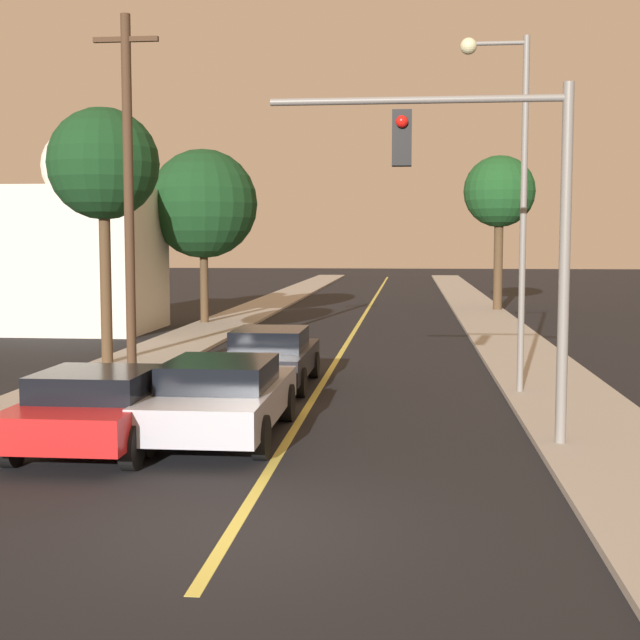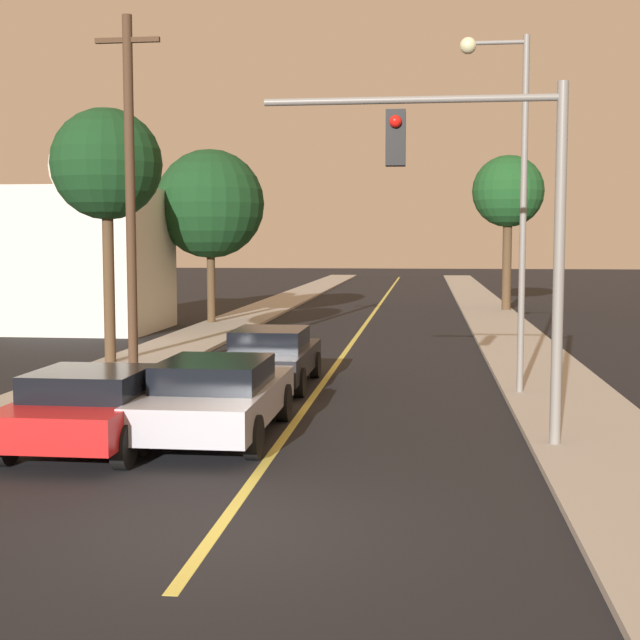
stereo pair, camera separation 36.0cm
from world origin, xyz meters
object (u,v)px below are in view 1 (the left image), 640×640
(traffic_signal_mast, at_px, (493,200))
(tree_right_near, at_px, (499,193))
(car_outer_lane_front, at_px, (99,407))
(tree_left_near, at_px, (103,165))
(car_near_lane_front, at_px, (222,396))
(tree_left_far, at_px, (203,204))
(utility_pole_left, at_px, (129,191))
(domed_building_left, at_px, (82,247))
(streetlamp_right, at_px, (510,170))
(car_near_lane_second, at_px, (271,356))

(traffic_signal_mast, height_order, tree_right_near, tree_right_near)
(car_outer_lane_front, relative_size, tree_left_near, 0.59)
(car_near_lane_front, relative_size, traffic_signal_mast, 0.83)
(traffic_signal_mast, bearing_deg, tree_left_far, 114.97)
(utility_pole_left, relative_size, domed_building_left, 1.14)
(streetlamp_right, distance_m, domed_building_left, 19.57)
(car_near_lane_front, bearing_deg, traffic_signal_mast, -3.61)
(streetlamp_right, distance_m, tree_right_near, 23.90)
(tree_left_far, bearing_deg, tree_left_near, -89.47)
(car_near_lane_front, xyz_separation_m, tree_left_far, (-5.09, 20.50, 4.17))
(car_near_lane_second, xyz_separation_m, tree_left_far, (-5.09, 14.98, 4.19))
(streetlamp_right, xyz_separation_m, domed_building_left, (-14.53, 12.99, -1.76))
(traffic_signal_mast, xyz_separation_m, utility_pole_left, (-8.19, 6.53, 0.55))
(domed_building_left, bearing_deg, traffic_signal_mast, -52.72)
(car_near_lane_second, distance_m, tree_left_near, 7.44)
(car_outer_lane_front, distance_m, streetlamp_right, 10.20)
(car_outer_lane_front, bearing_deg, traffic_signal_mast, 6.91)
(car_outer_lane_front, height_order, domed_building_left, domed_building_left)
(domed_building_left, bearing_deg, utility_pole_left, -64.31)
(traffic_signal_mast, xyz_separation_m, streetlamp_right, (0.80, 5.05, 0.86))
(streetlamp_right, xyz_separation_m, tree_left_near, (-10.37, 3.63, 0.49))
(traffic_signal_mast, xyz_separation_m, tree_left_far, (-9.68, 20.78, 0.80))
(car_near_lane_second, height_order, tree_right_near, tree_right_near)
(car_outer_lane_front, bearing_deg, tree_left_far, 98.59)
(car_near_lane_second, height_order, utility_pole_left, utility_pole_left)
(car_near_lane_front, xyz_separation_m, tree_right_near, (7.49, 28.56, 4.98))
(car_near_lane_second, relative_size, traffic_signal_mast, 0.77)
(streetlamp_right, height_order, utility_pole_left, utility_pole_left)
(tree_left_near, xyz_separation_m, domed_building_left, (-4.16, 9.36, -2.25))
(traffic_signal_mast, bearing_deg, car_outer_lane_front, -173.09)
(car_near_lane_front, height_order, streetlamp_right, streetlamp_right)
(tree_left_near, relative_size, domed_building_left, 0.90)
(traffic_signal_mast, relative_size, tree_right_near, 0.79)
(tree_right_near, bearing_deg, traffic_signal_mast, -95.74)
(utility_pole_left, bearing_deg, domed_building_left, 115.69)
(car_near_lane_front, distance_m, streetlamp_right, 8.33)
(car_near_lane_second, bearing_deg, tree_left_near, 150.08)
(domed_building_left, bearing_deg, tree_right_near, 33.02)
(tree_right_near, bearing_deg, car_near_lane_second, -108.00)
(tree_right_near, bearing_deg, utility_pole_left, -116.42)
(streetlamp_right, distance_m, tree_left_near, 10.99)
(traffic_signal_mast, relative_size, domed_building_left, 0.76)
(car_outer_lane_front, bearing_deg, tree_right_near, 72.53)
(tree_left_near, bearing_deg, car_near_lane_front, -59.29)
(streetlamp_right, bearing_deg, tree_left_far, 123.66)
(streetlamp_right, bearing_deg, utility_pole_left, 170.67)
(car_near_lane_second, xyz_separation_m, domed_building_left, (-9.14, 12.23, 2.48))
(traffic_signal_mast, height_order, utility_pole_left, utility_pole_left)
(car_near_lane_second, distance_m, domed_building_left, 15.47)
(traffic_signal_mast, bearing_deg, utility_pole_left, 141.46)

